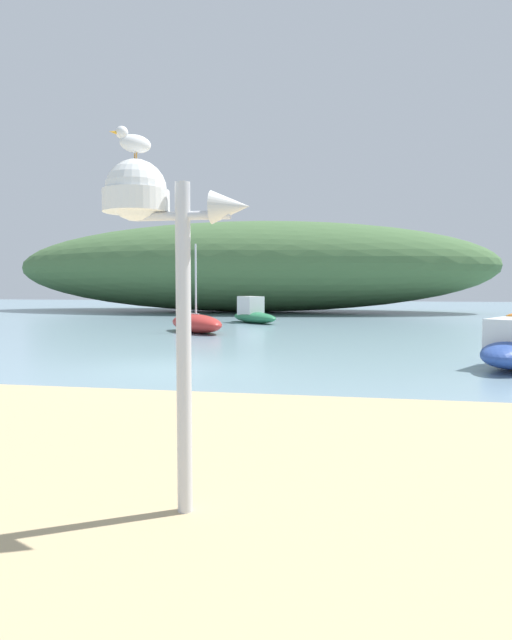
{
  "coord_description": "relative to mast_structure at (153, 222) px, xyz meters",
  "views": [
    {
      "loc": [
        4.47,
        -12.41,
        2.02
      ],
      "look_at": [
        1.44,
        4.06,
        0.96
      ],
      "focal_mm": 30.51,
      "sensor_mm": 36.0,
      "label": 1
    }
  ],
  "objects": [
    {
      "name": "seagull_on_radar",
      "position": [
        -0.15,
        -0.01,
        0.63
      ],
      "size": [
        0.29,
        0.28,
        0.24
      ],
      "color": "orange",
      "rests_on": "mast_structure"
    },
    {
      "name": "motorboat_far_right",
      "position": [
        -3.92,
        24.91,
        -2.02
      ],
      "size": [
        3.46,
        3.61,
        1.44
      ],
      "color": "#287A4C",
      "rests_on": "ground"
    },
    {
      "name": "sailboat_off_point",
      "position": [
        -5.2,
        18.43,
        -2.12
      ],
      "size": [
        3.73,
        3.95,
        3.81
      ],
      "color": "#B72D28",
      "rests_on": "ground"
    },
    {
      "name": "ground_plane",
      "position": [
        -2.89,
        8.3,
        -2.52
      ],
      "size": [
        120.0,
        120.0,
        0.0
      ],
      "primitive_type": "plane",
      "color": "#7A99A8"
    },
    {
      "name": "mast_structure",
      "position": [
        0.0,
        0.0,
        0.0
      ],
      "size": [
        1.18,
        0.53,
        2.81
      ],
      "color": "silver",
      "rests_on": "beach_sand"
    },
    {
      "name": "distant_hill",
      "position": [
        -6.97,
        37.79,
        0.97
      ],
      "size": [
        37.85,
        13.05,
        6.97
      ],
      "primitive_type": "ellipsoid",
      "color": "#476B3D",
      "rests_on": "ground"
    }
  ]
}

